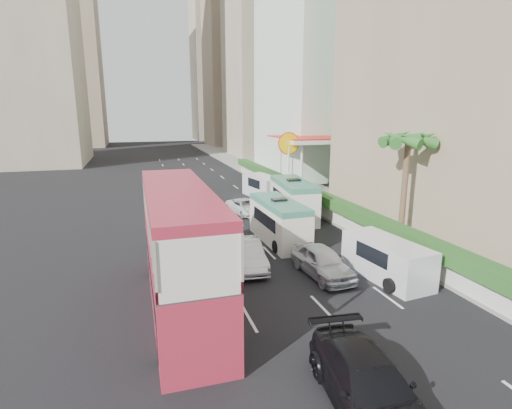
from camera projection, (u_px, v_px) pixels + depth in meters
name	position (u px, v px, depth m)	size (l,w,h in m)	color
ground_plane	(311.00, 287.00, 18.79)	(200.00, 200.00, 0.00)	black
double_decker_bus	(180.00, 248.00, 16.52)	(2.50, 11.00, 5.06)	#AD263B
car_silver_lane_a	(246.00, 267.00, 21.20)	(1.55, 4.44, 1.46)	silver
car_silver_lane_b	(322.00, 275.00, 20.10)	(1.76, 4.39, 1.49)	silver
car_black	(366.00, 409.00, 11.07)	(2.13, 5.25, 1.52)	black
van_asset	(245.00, 214.00, 32.32)	(1.93, 4.19, 1.17)	silver
minibus_near	(279.00, 221.00, 25.13)	(1.98, 5.95, 2.64)	silver
minibus_far	(293.00, 200.00, 30.74)	(2.18, 6.55, 2.91)	silver
panel_van_near	(386.00, 259.00, 19.64)	(1.92, 4.80, 1.92)	silver
panel_van_far	(263.00, 187.00, 38.34)	(2.06, 5.14, 2.06)	silver
sidewalk	(292.00, 185.00, 44.61)	(6.00, 120.00, 0.18)	#99968C
kerb_wall	(309.00, 202.00, 33.43)	(0.30, 44.00, 1.00)	silver
hedge	(310.00, 192.00, 33.24)	(1.10, 44.00, 0.70)	#2D6626
palm_tree	(404.00, 191.00, 23.95)	(0.36, 0.36, 6.40)	brown
shell_station	(308.00, 163.00, 42.43)	(6.50, 8.00, 5.50)	silver
tower_mid	(273.00, 16.00, 72.27)	(16.00, 16.00, 50.00)	#B0A38B
tower_far_a	(236.00, 52.00, 95.05)	(14.00, 14.00, 44.00)	tan
tower_far_b	(218.00, 70.00, 116.02)	(14.00, 14.00, 40.00)	#B0A38B
tower_left_b	(62.00, 45.00, 91.30)	(16.00, 16.00, 46.00)	tan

